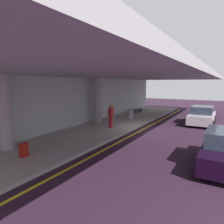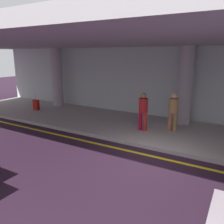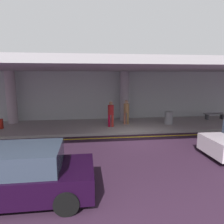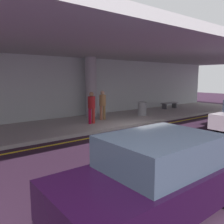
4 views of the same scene
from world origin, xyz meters
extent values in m
plane|color=#2D1A2C|center=(0.00, 0.00, 0.00)|extent=(60.00, 60.00, 0.00)
cube|color=#A59F9C|center=(0.00, 3.10, 0.07)|extent=(26.00, 4.20, 0.15)
cube|color=yellow|center=(0.00, 0.52, 0.00)|extent=(26.00, 0.14, 0.01)
cylinder|color=#A89AA3|center=(-8.00, 4.47, 1.97)|extent=(0.68, 0.68, 3.65)
cylinder|color=#A099A3|center=(0.00, 4.47, 1.97)|extent=(0.68, 0.68, 3.65)
cube|color=#979396|center=(0.00, 2.60, 3.95)|extent=(28.00, 13.20, 0.30)
cube|color=#B1B8BA|center=(0.00, 5.35, 1.90)|extent=(26.00, 0.30, 3.80)
cylinder|color=black|center=(2.86, -2.14, 0.32)|extent=(0.64, 0.22, 0.64)
cube|color=black|center=(-4.70, -4.92, 0.55)|extent=(4.10, 1.80, 0.70)
cube|color=#2D3847|center=(-4.60, -4.92, 1.20)|extent=(2.10, 1.60, 0.60)
cylinder|color=black|center=(-3.35, -4.07, 0.32)|extent=(0.64, 0.22, 0.64)
cylinder|color=black|center=(-3.35, -5.77, 0.32)|extent=(0.64, 0.22, 0.64)
cylinder|color=#A20A2A|center=(-1.36, 2.52, 0.56)|extent=(0.16, 0.16, 0.82)
cylinder|color=#A82722|center=(-1.14, 2.52, 0.56)|extent=(0.16, 0.16, 0.82)
cylinder|color=maroon|center=(-1.25, 2.52, 1.28)|extent=(0.38, 0.38, 0.62)
sphere|color=#8C6647|center=(-1.25, 2.52, 1.71)|extent=(0.24, 0.24, 0.24)
cylinder|color=#9A5841|center=(-0.22, 3.11, 0.56)|extent=(0.16, 0.16, 0.82)
cylinder|color=olive|center=(0.00, 3.11, 0.56)|extent=(0.16, 0.16, 0.82)
cylinder|color=olive|center=(-0.11, 3.11, 1.28)|extent=(0.38, 0.38, 0.62)
sphere|color=tan|center=(-0.11, 3.11, 1.71)|extent=(0.24, 0.24, 0.24)
cube|color=#9D180E|center=(-8.28, 2.86, 0.46)|extent=(0.36, 0.22, 0.62)
cube|color=slate|center=(6.96, 3.86, 0.60)|extent=(1.60, 0.50, 0.06)
cube|color=#4C4C51|center=(6.34, 3.86, 0.36)|extent=(0.10, 0.40, 0.42)
cube|color=#4C4C51|center=(7.58, 3.86, 0.36)|extent=(0.10, 0.40, 0.42)
cylinder|color=gray|center=(2.84, 2.83, 0.57)|extent=(0.56, 0.56, 0.85)
camera|label=1|loc=(-13.89, -4.87, 3.40)|focal=32.90mm
camera|label=2|loc=(2.42, -6.46, 3.40)|focal=36.76mm
camera|label=3|loc=(-2.80, -10.47, 3.40)|focal=32.74mm
camera|label=4|loc=(-7.91, -7.68, 2.55)|focal=37.32mm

